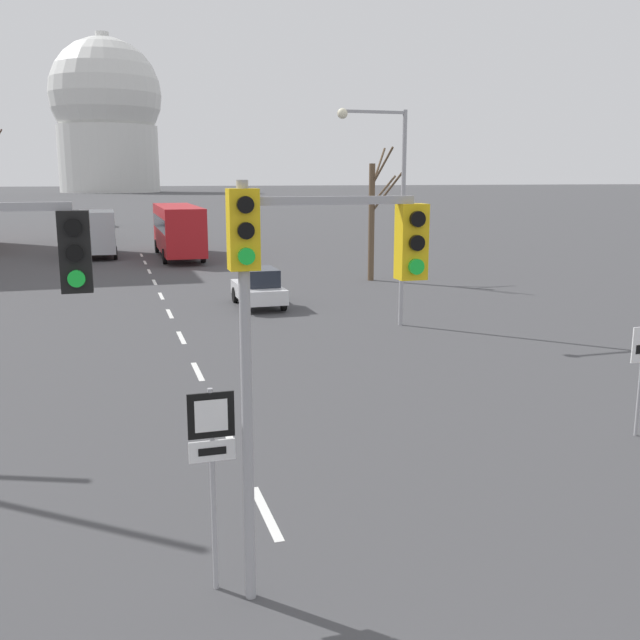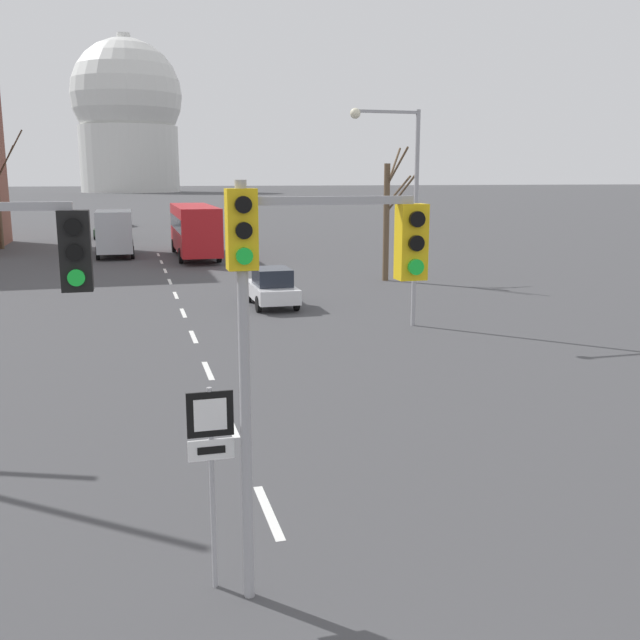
{
  "view_description": "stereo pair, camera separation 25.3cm",
  "coord_description": "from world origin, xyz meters",
  "px_view_note": "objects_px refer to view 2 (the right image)",
  "views": [
    {
      "loc": [
        -2.25,
        -2.87,
        5.44
      ],
      "look_at": [
        0.41,
        6.03,
        3.56
      ],
      "focal_mm": 40.0,
      "sensor_mm": 36.0,
      "label": 1
    },
    {
      "loc": [
        -2.01,
        -2.94,
        5.44
      ],
      "look_at": [
        0.41,
        6.03,
        3.56
      ],
      "focal_mm": 40.0,
      "sensor_mm": 36.0,
      "label": 2
    }
  ],
  "objects_px": {
    "route_sign_post": "(211,453)",
    "city_bus": "(194,227)",
    "delivery_truck": "(115,231)",
    "traffic_signal_centre_tall": "(303,286)",
    "sedan_near_left": "(119,218)",
    "sedan_near_right": "(272,287)",
    "street_lamp_right": "(403,194)",
    "sedan_mid_centre": "(105,230)"
  },
  "relations": [
    {
      "from": "route_sign_post",
      "to": "city_bus",
      "type": "height_order",
      "value": "city_bus"
    },
    {
      "from": "city_bus",
      "to": "delivery_truck",
      "type": "height_order",
      "value": "city_bus"
    },
    {
      "from": "traffic_signal_centre_tall",
      "to": "sedan_near_left",
      "type": "height_order",
      "value": "traffic_signal_centre_tall"
    },
    {
      "from": "traffic_signal_centre_tall",
      "to": "sedan_near_right",
      "type": "relative_size",
      "value": 1.37
    },
    {
      "from": "traffic_signal_centre_tall",
      "to": "route_sign_post",
      "type": "xyz_separation_m",
      "value": [
        -1.15,
        0.33,
        -2.19
      ]
    },
    {
      "from": "street_lamp_right",
      "to": "delivery_truck",
      "type": "height_order",
      "value": "street_lamp_right"
    },
    {
      "from": "traffic_signal_centre_tall",
      "to": "city_bus",
      "type": "relative_size",
      "value": 0.5
    },
    {
      "from": "sedan_near_right",
      "to": "sedan_near_left",
      "type": "bearing_deg",
      "value": 97.17
    },
    {
      "from": "sedan_near_right",
      "to": "city_bus",
      "type": "height_order",
      "value": "city_bus"
    },
    {
      "from": "sedan_mid_centre",
      "to": "delivery_truck",
      "type": "height_order",
      "value": "delivery_truck"
    },
    {
      "from": "delivery_truck",
      "to": "sedan_near_right",
      "type": "bearing_deg",
      "value": -73.17
    },
    {
      "from": "route_sign_post",
      "to": "sedan_near_right",
      "type": "distance_m",
      "value": 21.11
    },
    {
      "from": "city_bus",
      "to": "sedan_near_left",
      "type": "bearing_deg",
      "value": 98.97
    },
    {
      "from": "traffic_signal_centre_tall",
      "to": "delivery_truck",
      "type": "relative_size",
      "value": 0.75
    },
    {
      "from": "sedan_near_left",
      "to": "delivery_truck",
      "type": "height_order",
      "value": "delivery_truck"
    },
    {
      "from": "traffic_signal_centre_tall",
      "to": "delivery_truck",
      "type": "distance_m",
      "value": 42.94
    },
    {
      "from": "sedan_mid_centre",
      "to": "city_bus",
      "type": "relative_size",
      "value": 0.42
    },
    {
      "from": "street_lamp_right",
      "to": "sedan_near_left",
      "type": "distance_m",
      "value": 59.25
    },
    {
      "from": "sedan_near_left",
      "to": "city_bus",
      "type": "bearing_deg",
      "value": -81.03
    },
    {
      "from": "traffic_signal_centre_tall",
      "to": "sedan_near_right",
      "type": "height_order",
      "value": "traffic_signal_centre_tall"
    },
    {
      "from": "city_bus",
      "to": "sedan_mid_centre",
      "type": "bearing_deg",
      "value": 109.98
    },
    {
      "from": "route_sign_post",
      "to": "sedan_near_left",
      "type": "bearing_deg",
      "value": 91.39
    },
    {
      "from": "route_sign_post",
      "to": "city_bus",
      "type": "distance_m",
      "value": 40.26
    },
    {
      "from": "street_lamp_right",
      "to": "sedan_mid_centre",
      "type": "relative_size",
      "value": 1.72
    },
    {
      "from": "street_lamp_right",
      "to": "sedan_near_left",
      "type": "bearing_deg",
      "value": 100.15
    },
    {
      "from": "street_lamp_right",
      "to": "sedan_mid_centre",
      "type": "height_order",
      "value": "street_lamp_right"
    },
    {
      "from": "sedan_near_left",
      "to": "traffic_signal_centre_tall",
      "type": "bearing_deg",
      "value": -87.72
    },
    {
      "from": "route_sign_post",
      "to": "sedan_near_left",
      "type": "distance_m",
      "value": 73.49
    },
    {
      "from": "street_lamp_right",
      "to": "sedan_near_right",
      "type": "xyz_separation_m",
      "value": [
        -3.76,
        5.24,
        -4.0
      ]
    },
    {
      "from": "street_lamp_right",
      "to": "delivery_truck",
      "type": "relative_size",
      "value": 1.07
    },
    {
      "from": "sedan_near_left",
      "to": "city_bus",
      "type": "relative_size",
      "value": 0.4
    },
    {
      "from": "route_sign_post",
      "to": "sedan_near_left",
      "type": "xyz_separation_m",
      "value": [
        -1.79,
        73.46,
        -1.09
      ]
    },
    {
      "from": "traffic_signal_centre_tall",
      "to": "city_bus",
      "type": "height_order",
      "value": "traffic_signal_centre_tall"
    },
    {
      "from": "street_lamp_right",
      "to": "route_sign_post",
      "type": "bearing_deg",
      "value": -119.47
    },
    {
      "from": "route_sign_post",
      "to": "street_lamp_right",
      "type": "distance_m",
      "value": 17.78
    },
    {
      "from": "route_sign_post",
      "to": "sedan_near_right",
      "type": "height_order",
      "value": "route_sign_post"
    },
    {
      "from": "route_sign_post",
      "to": "traffic_signal_centre_tall",
      "type": "bearing_deg",
      "value": -15.81
    },
    {
      "from": "city_bus",
      "to": "traffic_signal_centre_tall",
      "type": "bearing_deg",
      "value": -93.29
    },
    {
      "from": "city_bus",
      "to": "route_sign_post",
      "type": "bearing_deg",
      "value": -94.95
    },
    {
      "from": "city_bus",
      "to": "delivery_truck",
      "type": "xyz_separation_m",
      "value": [
        -5.24,
        2.34,
        -0.35
      ]
    },
    {
      "from": "traffic_signal_centre_tall",
      "to": "sedan_near_right",
      "type": "xyz_separation_m",
      "value": [
        3.72,
        20.84,
        -3.28
      ]
    },
    {
      "from": "sedan_near_right",
      "to": "delivery_truck",
      "type": "height_order",
      "value": "delivery_truck"
    }
  ]
}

